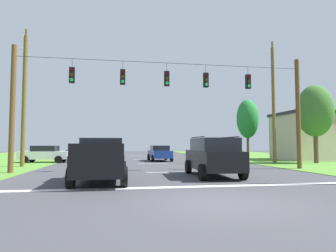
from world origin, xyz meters
TOP-DOWN VIEW (x-y plane):
  - ground_plane at (0.00, 0.00)m, footprint 120.00×120.00m
  - shoulder_grass_right at (16.18, 15.00)m, footprint 16.00×80.00m
  - stop_bar_stripe at (0.00, 3.07)m, footprint 15.55×0.45m
  - lane_dash_0 at (0.00, 9.07)m, footprint 2.50×0.15m
  - lane_dash_1 at (0.00, 16.88)m, footprint 2.50×0.15m
  - lane_dash_2 at (0.00, 23.42)m, footprint 2.50×0.15m
  - lane_dash_3 at (0.00, 32.55)m, footprint 2.50×0.15m
  - overhead_signal_span at (0.09, 9.88)m, footprint 18.48×0.31m
  - pickup_truck at (-3.63, 5.34)m, footprint 2.30×5.41m
  - suv_black at (1.98, 6.42)m, footprint 2.34×4.86m
  - distant_car_crossing_white at (-9.44, 19.68)m, footprint 4.41×2.24m
  - distant_car_oncoming at (-7.37, 25.67)m, footprint 2.19×4.38m
  - distant_car_far_parked at (1.12, 20.49)m, footprint 2.14×4.36m
  - utility_pole_mid_right at (10.31, 15.02)m, footprint 0.29×1.61m
  - utility_pole_near_left at (-9.84, 14.74)m, footprint 0.31×1.80m
  - tree_roadside_right at (13.97, 14.64)m, footprint 3.06×3.06m
  - tree_roadside_far_right at (11.90, 23.70)m, footprint 2.51×2.51m
  - roadside_store at (18.92, 19.76)m, footprint 10.23×6.86m

SIDE VIEW (x-z plane):
  - ground_plane at x=0.00m, z-range 0.00..0.00m
  - stop_bar_stripe at x=0.00m, z-range 0.00..0.01m
  - lane_dash_0 at x=0.00m, z-range 0.00..0.01m
  - lane_dash_1 at x=0.00m, z-range 0.00..0.01m
  - lane_dash_2 at x=0.00m, z-range 0.00..0.01m
  - lane_dash_3 at x=0.00m, z-range 0.00..0.01m
  - shoulder_grass_right at x=16.18m, z-range 0.00..0.03m
  - distant_car_crossing_white at x=-9.44m, z-range 0.03..1.55m
  - distant_car_oncoming at x=-7.37m, z-range 0.03..1.55m
  - distant_car_far_parked at x=1.12m, z-range 0.03..1.55m
  - pickup_truck at x=-3.63m, z-range -0.01..1.94m
  - suv_black at x=1.98m, z-range 0.03..2.09m
  - roadside_store at x=18.92m, z-range 0.01..5.01m
  - overhead_signal_span at x=0.09m, z-range 0.48..7.97m
  - tree_roadside_right at x=13.97m, z-range 1.12..7.95m
  - tree_roadside_far_right at x=11.90m, z-range 1.14..8.00m
  - utility_pole_near_left at x=-9.84m, z-range -0.01..10.30m
  - utility_pole_mid_right at x=10.31m, z-range -0.12..10.53m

